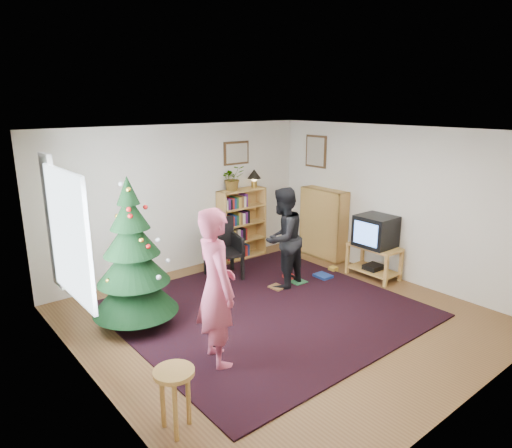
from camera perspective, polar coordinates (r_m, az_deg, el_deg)
floor at (r=6.37m, az=2.99°, el=-11.61°), size 5.00×5.00×0.00m
ceiling at (r=5.70m, az=3.34°, el=11.44°), size 5.00×5.00×0.00m
wall_back at (r=7.89m, az=-9.22°, el=3.12°), size 5.00×0.02×2.50m
wall_front at (r=4.51m, az=25.31°, el=-7.39°), size 5.00×0.02×2.50m
wall_left at (r=4.69m, az=-20.16°, el=-6.00°), size 0.02×5.00×2.50m
wall_right at (r=7.78m, az=16.88°, el=2.50°), size 0.02×5.00×2.50m
rug at (r=6.57m, az=1.20°, el=-10.63°), size 3.80×3.60×0.02m
window_pane at (r=5.17m, az=-22.35°, el=-1.36°), size 0.04×1.20×1.40m
curtain at (r=5.83m, az=-24.07°, el=0.25°), size 0.06×0.35×1.60m
picture_back at (r=8.38m, az=-2.47°, el=8.85°), size 0.55×0.03×0.42m
picture_right at (r=8.73m, az=7.51°, el=8.99°), size 0.03×0.50×0.60m
christmas_tree at (r=6.04m, az=-15.11°, el=-5.11°), size 1.10×1.10×1.99m
bookshelf_back at (r=8.52m, az=-1.79°, el=0.16°), size 0.95×0.30×1.30m
bookshelf_right at (r=8.61m, az=8.43°, el=0.16°), size 0.30×0.95×1.30m
tv_stand at (r=7.87m, az=14.51°, el=-4.23°), size 0.46×0.84×0.55m
crt_tv at (r=7.72m, az=14.73°, el=-0.85°), size 0.54×0.58×0.51m
armchair at (r=7.61m, az=-4.56°, el=-2.76°), size 0.67×0.68×0.99m
stool at (r=4.29m, az=-10.16°, el=-19.09°), size 0.36×0.36×0.61m
person_standing at (r=5.03m, az=-4.97°, el=-7.93°), size 0.57×0.73×1.80m
person_by_chair at (r=7.10m, az=3.35°, el=-1.80°), size 0.90×0.78×1.60m
potted_plant at (r=8.22m, az=-2.95°, el=5.76°), size 0.48×0.44×0.46m
table_lamp at (r=8.52m, az=-0.23°, el=6.13°), size 0.26×0.26×0.34m
floor_clutter at (r=7.63m, az=6.10°, el=-6.68°), size 1.48×0.52×0.08m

